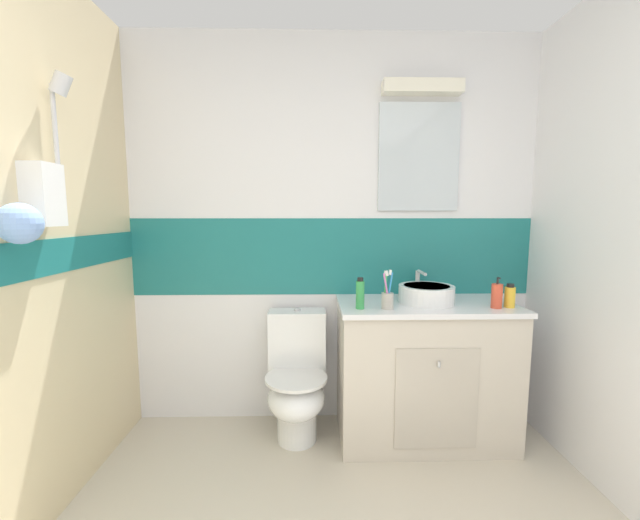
{
  "coord_description": "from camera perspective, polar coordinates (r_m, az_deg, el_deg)",
  "views": [
    {
      "loc": [
        -0.14,
        -0.07,
        1.37
      ],
      "look_at": [
        -0.09,
        2.02,
        1.12
      ],
      "focal_mm": 21.32,
      "sensor_mm": 36.0,
      "label": 1
    }
  ],
  "objects": [
    {
      "name": "toilet",
      "position": [
        2.45,
        -3.51,
        -17.62
      ],
      "size": [
        0.37,
        0.5,
        0.78
      ],
      "color": "white",
      "rests_on": "ground_plane"
    },
    {
      "name": "lotion_bottle_short",
      "position": [
        2.42,
        26.6,
        -4.89
      ],
      "size": [
        0.06,
        0.06,
        0.14
      ],
      "color": "yellow",
      "rests_on": "vanity_cabinet"
    },
    {
      "name": "vanity_cabinet",
      "position": [
        2.5,
        15.25,
        -15.68
      ],
      "size": [
        1.04,
        0.54,
        0.85
      ],
      "color": "beige",
      "rests_on": "ground_plane"
    },
    {
      "name": "deodorant_spray_can",
      "position": [
        2.14,
        6.04,
        -5.1
      ],
      "size": [
        0.05,
        0.05,
        0.18
      ],
      "color": "green",
      "rests_on": "vanity_cabinet"
    },
    {
      "name": "toothbrush_cup",
      "position": [
        2.16,
        10.08,
        -5.68
      ],
      "size": [
        0.07,
        0.07,
        0.22
      ],
      "color": "#B2ADA3",
      "rests_on": "vanity_cabinet"
    },
    {
      "name": "sink_basin",
      "position": [
        2.36,
        15.64,
        -4.84
      ],
      "size": [
        0.33,
        0.37,
        0.18
      ],
      "color": "white",
      "rests_on": "vanity_cabinet"
    },
    {
      "name": "soap_dispenser",
      "position": [
        2.36,
        25.01,
        -4.89
      ],
      "size": [
        0.06,
        0.06,
        0.18
      ],
      "color": "#D84C33",
      "rests_on": "vanity_cabinet"
    },
    {
      "name": "wall_back_tiled",
      "position": [
        2.52,
        2.04,
        4.22
      ],
      "size": [
        3.2,
        0.2,
        2.5
      ],
      "color": "white",
      "rests_on": "ground_plane"
    }
  ]
}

